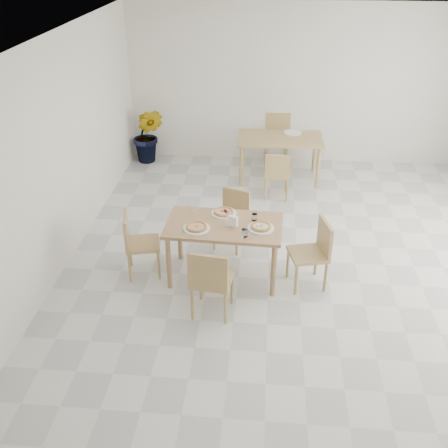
# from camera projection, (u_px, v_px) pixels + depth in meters

# --- Properties ---
(main_table) EXTENTS (1.42, 0.84, 0.75)m
(main_table) POSITION_uv_depth(u_px,v_px,m) (224.00, 231.00, 6.28)
(main_table) COLOR #A97B57
(main_table) RESTS_ON ground
(chair_south) EXTENTS (0.48, 0.48, 0.88)m
(chair_south) POSITION_uv_depth(u_px,v_px,m) (211.00, 279.00, 5.68)
(chair_south) COLOR tan
(chair_south) RESTS_ON ground
(chair_north) EXTENTS (0.50, 0.50, 0.79)m
(chair_north) POSITION_uv_depth(u_px,v_px,m) (233.00, 215.00, 7.05)
(chair_north) COLOR tan
(chair_north) RESTS_ON ground
(chair_west) EXTENTS (0.50, 0.50, 0.83)m
(chair_west) POSITION_uv_depth(u_px,v_px,m) (136.00, 240.00, 6.43)
(chair_west) COLOR tan
(chair_west) RESTS_ON ground
(chair_east) EXTENTS (0.51, 0.51, 0.86)m
(chair_east) POSITION_uv_depth(u_px,v_px,m) (315.00, 249.00, 6.23)
(chair_east) COLOR tan
(chair_east) RESTS_ON ground
(plate_margherita) EXTENTS (0.32, 0.32, 0.02)m
(plate_margherita) POSITION_uv_depth(u_px,v_px,m) (197.00, 228.00, 6.13)
(plate_margherita) COLOR white
(plate_margherita) RESTS_ON main_table
(plate_mushroom) EXTENTS (0.31, 0.31, 0.02)m
(plate_mushroom) POSITION_uv_depth(u_px,v_px,m) (261.00, 228.00, 6.14)
(plate_mushroom) COLOR white
(plate_mushroom) RESTS_ON main_table
(plate_pepperoni) EXTENTS (0.31, 0.31, 0.02)m
(plate_pepperoni) POSITION_uv_depth(u_px,v_px,m) (224.00, 213.00, 6.45)
(plate_pepperoni) COLOR white
(plate_pepperoni) RESTS_ON main_table
(pizza_margherita) EXTENTS (0.29, 0.29, 0.03)m
(pizza_margherita) POSITION_uv_depth(u_px,v_px,m) (197.00, 227.00, 6.12)
(pizza_margherita) COLOR tan
(pizza_margherita) RESTS_ON plate_margherita
(pizza_mushroom) EXTENTS (0.31, 0.31, 0.03)m
(pizza_mushroom) POSITION_uv_depth(u_px,v_px,m) (261.00, 226.00, 6.12)
(pizza_mushroom) COLOR tan
(pizza_mushroom) RESTS_ON plate_mushroom
(pizza_pepperoni) EXTENTS (0.32, 0.32, 0.03)m
(pizza_pepperoni) POSITION_uv_depth(u_px,v_px,m) (224.00, 212.00, 6.44)
(pizza_pepperoni) COLOR tan
(pizza_pepperoni) RESTS_ON plate_pepperoni
(tumbler_a) EXTENTS (0.07, 0.07, 0.09)m
(tumbler_a) POSITION_uv_depth(u_px,v_px,m) (245.00, 233.00, 5.96)
(tumbler_a) COLOR white
(tumbler_a) RESTS_ON main_table
(tumbler_b) EXTENTS (0.07, 0.07, 0.09)m
(tumbler_b) POSITION_uv_depth(u_px,v_px,m) (255.00, 217.00, 6.29)
(tumbler_b) COLOR white
(tumbler_b) RESTS_ON main_table
(napkin_holder) EXTENTS (0.14, 0.10, 0.14)m
(napkin_holder) POSITION_uv_depth(u_px,v_px,m) (233.00, 222.00, 6.15)
(napkin_holder) COLOR silver
(napkin_holder) RESTS_ON main_table
(fork_a) EXTENTS (0.03, 0.19, 0.01)m
(fork_a) POSITION_uv_depth(u_px,v_px,m) (243.00, 236.00, 6.00)
(fork_a) COLOR silver
(fork_a) RESTS_ON main_table
(fork_b) EXTENTS (0.08, 0.18, 0.01)m
(fork_b) POSITION_uv_depth(u_px,v_px,m) (191.00, 210.00, 6.54)
(fork_b) COLOR silver
(fork_b) RESTS_ON main_table
(second_table) EXTENTS (1.43, 0.84, 0.75)m
(second_table) POSITION_uv_depth(u_px,v_px,m) (280.00, 142.00, 8.85)
(second_table) COLOR tan
(second_table) RESTS_ON ground
(chair_back_s) EXTENTS (0.40, 0.40, 0.80)m
(chair_back_s) POSITION_uv_depth(u_px,v_px,m) (277.00, 172.00, 8.26)
(chair_back_s) COLOR tan
(chair_back_s) RESTS_ON ground
(chair_back_n) EXTENTS (0.46, 0.46, 0.89)m
(chair_back_n) POSITION_uv_depth(u_px,v_px,m) (278.00, 135.00, 9.59)
(chair_back_n) COLOR tan
(chair_back_n) RESTS_ON ground
(plate_empty) EXTENTS (0.30, 0.30, 0.02)m
(plate_empty) POSITION_uv_depth(u_px,v_px,m) (293.00, 133.00, 8.99)
(plate_empty) COLOR white
(plate_empty) RESTS_ON second_table
(potted_plant) EXTENTS (0.61, 0.51, 1.03)m
(potted_plant) POSITION_uv_depth(u_px,v_px,m) (148.00, 135.00, 9.58)
(potted_plant) COLOR #1F6823
(potted_plant) RESTS_ON ground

